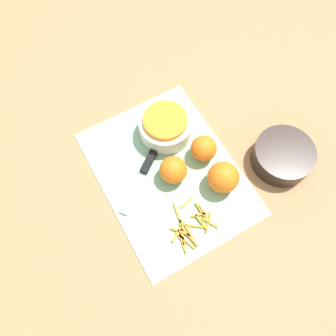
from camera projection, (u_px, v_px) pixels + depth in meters
The scene contains 9 objects.
ground_plane at pixel (168, 173), 0.90m from camera, with size 4.00×4.00×0.00m, color #9E754C.
cutting_board at pixel (168, 173), 0.90m from camera, with size 0.47×0.35×0.01m.
bowl_speckled at pixel (165, 126), 0.91m from camera, with size 0.15×0.15×0.07m.
bowl_dark at pixel (283, 156), 0.89m from camera, with size 0.16×0.16×0.06m.
knife at pixel (147, 166), 0.89m from camera, with size 0.14×0.18×0.02m.
orange_left at pixel (223, 177), 0.84m from camera, with size 0.08×0.08×0.08m.
orange_right at pixel (173, 170), 0.86m from camera, with size 0.07×0.07×0.07m.
orange_back at pixel (204, 149), 0.88m from camera, with size 0.07×0.07×0.07m.
peel_pile at pixel (191, 225), 0.83m from camera, with size 0.13×0.13×0.01m.
Camera 1 is at (0.30, -0.17, 0.83)m, focal length 35.00 mm.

